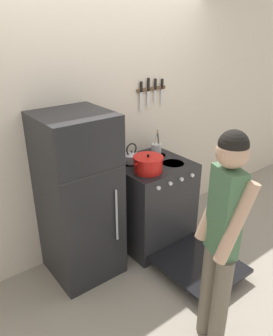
{
  "coord_description": "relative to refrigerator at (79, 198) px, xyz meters",
  "views": [
    {
      "loc": [
        -1.69,
        -2.67,
        2.23
      ],
      "look_at": [
        -0.01,
        -0.5,
        1.01
      ],
      "focal_mm": 35.0,
      "sensor_mm": 36.0,
      "label": 1
    }
  ],
  "objects": [
    {
      "name": "wall_back",
      "position": [
        0.52,
        0.34,
        0.49
      ],
      "size": [
        10.0,
        0.06,
        2.55
      ],
      "color": "beige",
      "rests_on": "ground_plane"
    },
    {
      "name": "stove_range",
      "position": [
        0.82,
        -0.08,
        -0.32
      ],
      "size": [
        0.73,
        1.44,
        0.93
      ],
      "color": "#232326",
      "rests_on": "ground_plane"
    },
    {
      "name": "tea_kettle",
      "position": [
        0.67,
        0.1,
        0.21
      ],
      "size": [
        0.21,
        0.17,
        0.21
      ],
      "color": "silver",
      "rests_on": "stove_range"
    },
    {
      "name": "utensil_jar",
      "position": [
        1.01,
        0.11,
        0.21
      ],
      "size": [
        0.11,
        0.11,
        0.28
      ],
      "color": "#B7BABF",
      "rests_on": "stove_range"
    },
    {
      "name": "person",
      "position": [
        0.36,
        -1.3,
        0.17
      ],
      "size": [
        0.35,
        0.4,
        1.68
      ],
      "rotation": [
        0.0,
        0.0,
        1.22
      ],
      "color": "#6B6051",
      "rests_on": "ground_plane"
    },
    {
      "name": "ground_plane",
      "position": [
        0.52,
        0.31,
        -0.78
      ],
      "size": [
        14.0,
        14.0,
        0.0
      ],
      "primitive_type": "plane",
      "color": "gray"
    },
    {
      "name": "wall_knife_strip",
      "position": [
        1.08,
        0.29,
        0.81
      ],
      "size": [
        0.38,
        0.03,
        0.33
      ],
      "color": "brown"
    },
    {
      "name": "dutch_oven_pot",
      "position": [
        0.66,
        -0.18,
        0.22
      ],
      "size": [
        0.33,
        0.29,
        0.18
      ],
      "color": "red",
      "rests_on": "stove_range"
    },
    {
      "name": "refrigerator",
      "position": [
        0.0,
        0.0,
        0.0
      ],
      "size": [
        0.61,
        0.64,
        1.57
      ],
      "color": "black",
      "rests_on": "ground_plane"
    }
  ]
}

